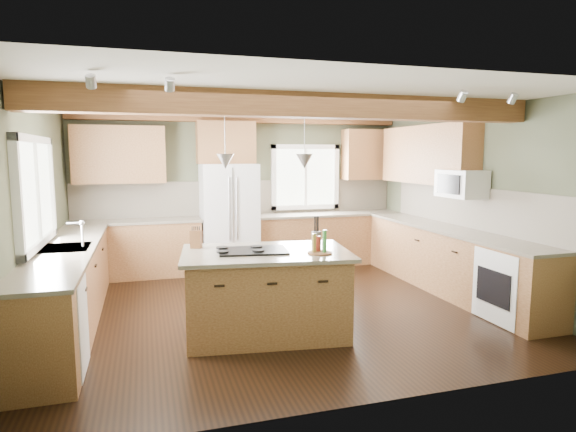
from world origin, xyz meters
name	(u,v)px	position (x,y,z in m)	size (l,w,h in m)	color
floor	(281,308)	(0.00, 0.00, 0.00)	(5.60, 5.60, 0.00)	black
ceiling	(281,101)	(0.00, 0.00, 2.60)	(5.60, 5.60, 0.00)	silver
wall_back	(242,192)	(0.00, 2.50, 1.30)	(5.60, 5.60, 0.00)	#424632
wall_left	(33,215)	(-2.80, 0.00, 1.30)	(5.00, 5.00, 0.00)	#424632
wall_right	(472,201)	(2.80, 0.00, 1.30)	(5.00, 5.00, 0.00)	#424632
ceiling_beam	(302,105)	(0.00, -0.80, 2.47)	(5.55, 0.26, 0.26)	#512B17
soffit_trim	(242,120)	(0.00, 2.40, 2.54)	(5.55, 0.20, 0.10)	#512B17
backsplash_back	(242,197)	(0.00, 2.48, 1.21)	(5.58, 0.03, 0.58)	brown
backsplash_right	(468,207)	(2.78, 0.05, 1.21)	(0.03, 3.70, 0.58)	brown
base_cab_back_left	(136,250)	(-1.79, 2.20, 0.44)	(2.02, 0.60, 0.88)	brown
counter_back_left	(135,221)	(-1.79, 2.20, 0.90)	(2.06, 0.64, 0.04)	brown
base_cab_back_right	(328,239)	(1.49, 2.20, 0.44)	(2.62, 0.60, 0.88)	brown
counter_back_right	(328,214)	(1.49, 2.20, 0.90)	(2.66, 0.64, 0.04)	brown
base_cab_left	(68,289)	(-2.50, 0.05, 0.44)	(0.60, 3.70, 0.88)	brown
counter_left	(66,249)	(-2.50, 0.05, 0.90)	(0.64, 3.74, 0.04)	brown
base_cab_right	(449,261)	(2.50, 0.05, 0.44)	(0.60, 3.70, 0.88)	brown
counter_right	(450,229)	(2.50, 0.05, 0.90)	(0.64, 3.74, 0.04)	brown
upper_cab_back_left	(119,155)	(-1.99, 2.33, 1.95)	(1.40, 0.35, 0.90)	brown
upper_cab_over_fridge	(226,143)	(-0.30, 2.33, 2.15)	(0.96, 0.35, 0.70)	brown
upper_cab_right	(427,155)	(2.62, 0.90, 1.95)	(0.35, 2.20, 0.90)	brown
upper_cab_back_corner	(367,155)	(2.30, 2.33, 1.95)	(0.90, 0.35, 0.90)	brown
window_left	(34,192)	(-2.78, 0.05, 1.55)	(0.04, 1.60, 1.05)	white
window_back	(305,177)	(1.15, 2.48, 1.55)	(1.10, 0.04, 1.00)	white
sink	(66,249)	(-2.50, 0.05, 0.91)	(0.50, 0.65, 0.03)	#262628
faucet	(82,235)	(-2.32, 0.05, 1.05)	(0.02, 0.02, 0.28)	#B2B2B7
dishwasher	(47,329)	(-2.49, -1.25, 0.43)	(0.60, 0.60, 0.84)	white
oven	(515,285)	(2.49, -1.25, 0.43)	(0.60, 0.72, 0.84)	white
microwave	(461,184)	(2.58, -0.05, 1.55)	(0.40, 0.70, 0.38)	white
pendant_left	(225,162)	(-0.81, -0.75, 1.88)	(0.18, 0.18, 0.16)	#B2B2B7
pendant_right	(304,161)	(0.01, -0.85, 1.88)	(0.18, 0.18, 0.16)	#B2B2B7
refrigerator	(229,218)	(-0.30, 2.12, 0.90)	(0.90, 0.74, 1.80)	silver
island	(266,294)	(-0.40, -0.80, 0.44)	(1.67, 1.02, 0.88)	brown
island_top	(266,253)	(-0.40, -0.80, 0.90)	(1.78, 1.13, 0.04)	brown
cooktop	(253,251)	(-0.54, -0.78, 0.93)	(0.73, 0.48, 0.02)	black
knife_block	(196,239)	(-1.10, -0.41, 1.02)	(0.12, 0.09, 0.20)	brown
utensil_crock	(316,238)	(0.26, -0.58, 1.00)	(0.11, 0.11, 0.15)	#433A35
bottle_tray	(320,242)	(0.11, -1.09, 1.04)	(0.26, 0.26, 0.24)	brown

